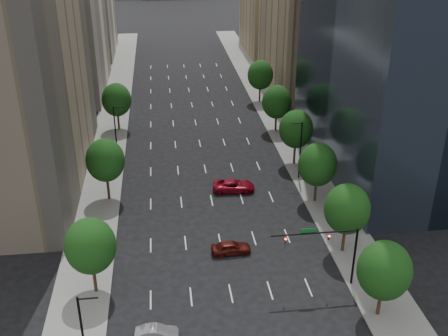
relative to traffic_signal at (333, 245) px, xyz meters
name	(u,v)px	position (x,y,z in m)	size (l,w,h in m)	color
sidewalk_left	(103,174)	(-26.03, 30.00, -5.10)	(6.00, 200.00, 0.15)	slate
sidewalk_right	(303,163)	(4.97, 30.00, -5.10)	(6.00, 200.00, 0.15)	slate
midrise_cream_left	(64,8)	(-35.53, 73.00, 12.33)	(14.00, 30.00, 35.00)	beige
filler_left	(86,20)	(-35.53, 106.00, 3.83)	(14.00, 26.00, 18.00)	beige
parking_tan_right	(304,18)	(14.47, 70.00, 9.83)	(14.00, 30.00, 30.00)	#8C7759
filler_right	(272,22)	(14.47, 103.00, 2.83)	(14.00, 26.00, 16.00)	#8C7759
tree_right_0	(384,270)	(3.47, -5.00, 0.22)	(5.20, 5.20, 8.39)	#382316
tree_right_1	(347,209)	(3.47, 6.00, 0.58)	(5.20, 5.20, 8.75)	#382316
tree_right_2	(318,165)	(3.47, 18.00, 0.43)	(5.20, 5.20, 8.61)	#382316
tree_right_3	(296,129)	(3.47, 30.00, 0.72)	(5.20, 5.20, 8.89)	#382316
tree_right_4	(277,102)	(3.47, 44.00, 0.29)	(5.20, 5.20, 8.46)	#382316
tree_right_5	(260,75)	(3.47, 60.00, 0.58)	(5.20, 5.20, 8.75)	#382316
tree_left_0	(90,246)	(-24.53, 2.00, 0.58)	(5.20, 5.20, 8.75)	#382316
tree_left_1	(105,160)	(-24.53, 22.00, 0.79)	(5.20, 5.20, 8.97)	#382316
tree_left_2	(117,100)	(-24.53, 48.00, 0.50)	(5.20, 5.20, 8.68)	#382316
streetlight_rn	(300,149)	(2.91, 25.00, -0.33)	(1.70, 0.20, 9.00)	black
streetlight_ln	(116,132)	(-23.96, 35.00, -0.33)	(1.70, 0.20, 9.00)	black
traffic_signal	(333,245)	(0.00, 0.00, 0.00)	(9.12, 0.40, 7.38)	black
car_maroon	(231,247)	(-9.53, 7.24, -4.39)	(1.86, 4.61, 1.57)	#47100B
car_silver	(157,333)	(-18.27, -5.62, -4.51)	(1.41, 4.03, 1.33)	#A5A4AA
car_red_far	(234,186)	(-7.11, 22.37, -4.35)	(2.74, 5.94, 1.65)	maroon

